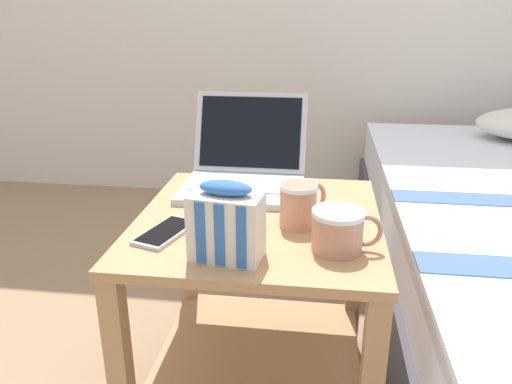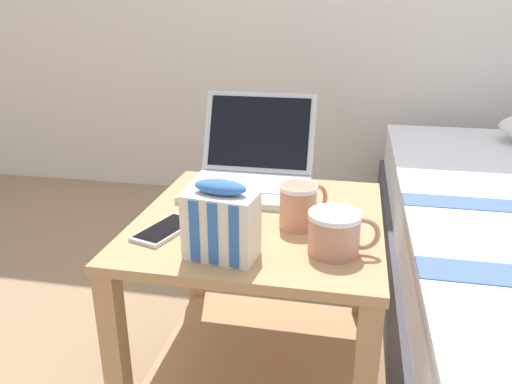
{
  "view_description": "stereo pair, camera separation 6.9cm",
  "coord_description": "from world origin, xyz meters",
  "views": [
    {
      "loc": [
        0.14,
        -1.08,
        1.02
      ],
      "look_at": [
        0.0,
        -0.04,
        0.63
      ],
      "focal_mm": 35.0,
      "sensor_mm": 36.0,
      "label": 1
    },
    {
      "loc": [
        0.2,
        -1.06,
        1.02
      ],
      "look_at": [
        0.0,
        -0.04,
        0.63
      ],
      "focal_mm": 35.0,
      "sensor_mm": 36.0,
      "label": 2
    }
  ],
  "objects": [
    {
      "name": "bedside_table",
      "position": [
        0.0,
        0.0,
        0.35
      ],
      "size": [
        0.57,
        0.6,
        0.55
      ],
      "color": "tan",
      "rests_on": "ground_plane"
    },
    {
      "name": "laptop",
      "position": [
        -0.06,
        0.21,
        0.6
      ],
      "size": [
        0.32,
        0.33,
        0.23
      ],
      "color": "#B7BABC",
      "rests_on": "bedside_table"
    },
    {
      "name": "mug_front_left",
      "position": [
        0.1,
        -0.03,
        0.6
      ],
      "size": [
        0.11,
        0.11,
        0.1
      ],
      "color": "tan",
      "rests_on": "bedside_table"
    },
    {
      "name": "mug_front_right",
      "position": [
        0.18,
        -0.15,
        0.6
      ],
      "size": [
        0.14,
        0.11,
        0.09
      ],
      "color": "tan",
      "rests_on": "bedside_table"
    },
    {
      "name": "snack_bag",
      "position": [
        -0.04,
        -0.21,
        0.62
      ],
      "size": [
        0.15,
        0.1,
        0.16
      ],
      "color": "silver",
      "rests_on": "bedside_table"
    },
    {
      "name": "cell_phone",
      "position": [
        -0.19,
        -0.12,
        0.55
      ],
      "size": [
        0.12,
        0.17,
        0.01
      ],
      "color": "#B7BABC",
      "rests_on": "bedside_table"
    }
  ]
}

